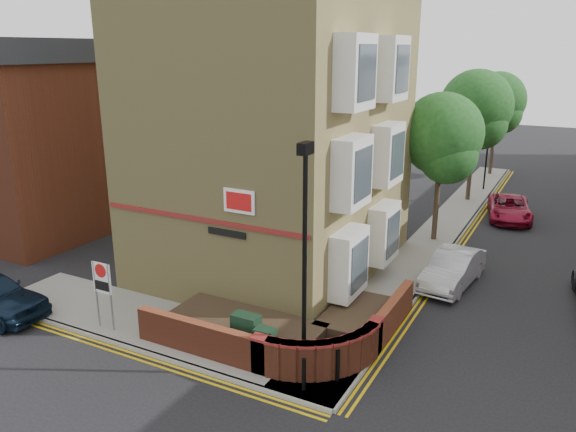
# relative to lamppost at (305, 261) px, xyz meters

# --- Properties ---
(ground) EXTENTS (120.00, 120.00, 0.00)m
(ground) POSITION_rel_lamppost_xyz_m (-1.60, -1.20, -3.34)
(ground) COLOR black
(ground) RESTS_ON ground
(pavement_corner) EXTENTS (13.00, 3.00, 0.12)m
(pavement_corner) POSITION_rel_lamppost_xyz_m (-5.10, 0.30, -3.28)
(pavement_corner) COLOR gray
(pavement_corner) RESTS_ON ground
(pavement_main) EXTENTS (2.00, 32.00, 0.12)m
(pavement_main) POSITION_rel_lamppost_xyz_m (0.40, 14.80, -3.28)
(pavement_main) COLOR gray
(pavement_main) RESTS_ON ground
(kerb_side) EXTENTS (13.00, 0.15, 0.12)m
(kerb_side) POSITION_rel_lamppost_xyz_m (-5.10, -1.20, -3.28)
(kerb_side) COLOR gray
(kerb_side) RESTS_ON ground
(kerb_main_near) EXTENTS (0.15, 32.00, 0.12)m
(kerb_main_near) POSITION_rel_lamppost_xyz_m (1.40, 14.80, -3.28)
(kerb_main_near) COLOR gray
(kerb_main_near) RESTS_ON ground
(yellow_lines_side) EXTENTS (13.00, 0.28, 0.01)m
(yellow_lines_side) POSITION_rel_lamppost_xyz_m (-5.10, -1.45, -3.34)
(yellow_lines_side) COLOR gold
(yellow_lines_side) RESTS_ON ground
(yellow_lines_main) EXTENTS (0.28, 32.00, 0.01)m
(yellow_lines_main) POSITION_rel_lamppost_xyz_m (1.65, 14.80, -3.34)
(yellow_lines_main) COLOR gold
(yellow_lines_main) RESTS_ON ground
(corner_building) EXTENTS (8.95, 10.40, 13.60)m
(corner_building) POSITION_rel_lamppost_xyz_m (-4.44, 6.80, 2.88)
(corner_building) COLOR tan
(corner_building) RESTS_ON ground
(garden_wall) EXTENTS (6.80, 6.00, 1.20)m
(garden_wall) POSITION_rel_lamppost_xyz_m (-1.60, 1.30, -3.34)
(garden_wall) COLOR brown
(garden_wall) RESTS_ON ground
(lamppost) EXTENTS (0.25, 0.50, 6.30)m
(lamppost) POSITION_rel_lamppost_xyz_m (0.00, 0.00, 0.00)
(lamppost) COLOR black
(lamppost) RESTS_ON pavement_corner
(utility_cabinet_large) EXTENTS (0.80, 0.45, 1.20)m
(utility_cabinet_large) POSITION_rel_lamppost_xyz_m (-1.90, 0.10, -2.62)
(utility_cabinet_large) COLOR black
(utility_cabinet_large) RESTS_ON pavement_corner
(utility_cabinet_small) EXTENTS (0.55, 0.40, 1.10)m
(utility_cabinet_small) POSITION_rel_lamppost_xyz_m (-1.10, -0.20, -2.67)
(utility_cabinet_small) COLOR black
(utility_cabinet_small) RESTS_ON pavement_corner
(bollard_near) EXTENTS (0.11, 0.11, 0.90)m
(bollard_near) POSITION_rel_lamppost_xyz_m (0.40, -0.80, -2.77)
(bollard_near) COLOR black
(bollard_near) RESTS_ON pavement_corner
(bollard_far) EXTENTS (0.11, 0.11, 0.90)m
(bollard_far) POSITION_rel_lamppost_xyz_m (1.00, -0.00, -2.77)
(bollard_far) COLOR black
(bollard_far) RESTS_ON pavement_corner
(zone_sign) EXTENTS (0.72, 0.07, 2.20)m
(zone_sign) POSITION_rel_lamppost_xyz_m (-6.60, -0.70, -1.70)
(zone_sign) COLOR slate
(zone_sign) RESTS_ON pavement_corner
(side_building) EXTENTS (6.40, 10.40, 9.00)m
(side_building) POSITION_rel_lamppost_xyz_m (-16.60, 6.80, 1.20)
(side_building) COLOR brown
(side_building) RESTS_ON ground
(tree_near) EXTENTS (3.64, 3.65, 6.70)m
(tree_near) POSITION_rel_lamppost_xyz_m (0.40, 12.85, 1.36)
(tree_near) COLOR #382B1E
(tree_near) RESTS_ON pavement_main
(tree_mid) EXTENTS (4.03, 4.03, 7.42)m
(tree_mid) POSITION_rel_lamppost_xyz_m (0.40, 20.85, 1.85)
(tree_mid) COLOR #382B1E
(tree_mid) RESTS_ON pavement_main
(tree_far) EXTENTS (3.81, 3.81, 7.00)m
(tree_far) POSITION_rel_lamppost_xyz_m (0.40, 28.85, 1.57)
(tree_far) COLOR #382B1E
(tree_far) RESTS_ON pavement_main
(traffic_light_assembly) EXTENTS (0.20, 0.16, 4.20)m
(traffic_light_assembly) POSITION_rel_lamppost_xyz_m (0.80, 23.80, -0.56)
(traffic_light_assembly) COLOR black
(traffic_light_assembly) RESTS_ON pavement_main
(silver_car_near) EXTENTS (1.83, 4.14, 1.32)m
(silver_car_near) POSITION_rel_lamppost_xyz_m (2.25, 8.07, -2.68)
(silver_car_near) COLOR #A5A6AD
(silver_car_near) RESTS_ON ground
(red_car_main) EXTENTS (2.81, 4.67, 1.21)m
(red_car_main) POSITION_rel_lamppost_xyz_m (3.02, 18.12, -2.74)
(red_car_main) COLOR maroon
(red_car_main) RESTS_ON ground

